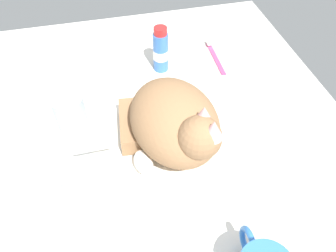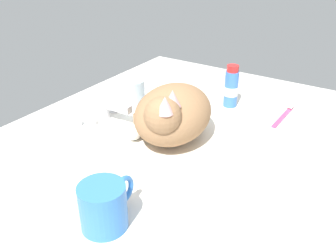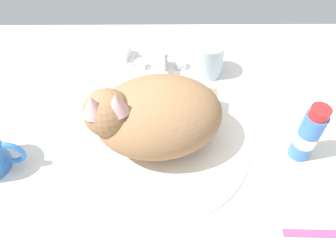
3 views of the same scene
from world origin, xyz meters
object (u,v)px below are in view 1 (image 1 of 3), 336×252
faucet (72,155)px  rinse_cup (70,112)px  soap_bar (49,207)px  cat (175,123)px  toothpaste_bottle (161,51)px  toothbrush (215,55)px

faucet → rinse_cup: 11.09cm
soap_bar → cat: bearing=-68.6°
faucet → toothpaste_bottle: size_ratio=1.01×
cat → rinse_cup: bearing=60.0°
toothpaste_bottle → cat: bearing=173.3°
rinse_cup → toothpaste_bottle: size_ratio=0.64×
rinse_cup → cat: bearing=-120.0°
toothbrush → toothpaste_bottle: bearing=96.4°
faucet → cat: 21.49cm
cat → toothbrush: 35.01cm
faucet → soap_bar: faucet is taller
cat → toothbrush: bearing=-33.1°
cat → soap_bar: size_ratio=3.86×
soap_bar → faucet: bearing=-22.5°
soap_bar → toothbrush: bearing=-48.7°
faucet → toothpaste_bottle: (26.12, -24.07, 3.12)cm
rinse_cup → faucet: bearing=178.3°
cat → soap_bar: 27.71cm
toothpaste_bottle → toothbrush: 16.47cm
cat → toothpaste_bottle: 27.24cm
soap_bar → toothbrush: 58.68cm
cat → soap_bar: cat is taller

